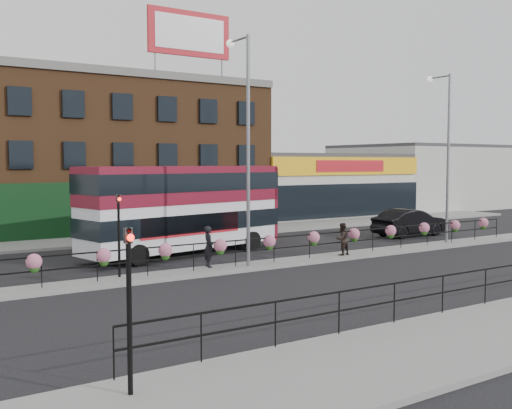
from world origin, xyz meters
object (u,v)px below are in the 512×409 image
lamp_column_east (445,143)px  lamp_column_west (245,130)px  double_decker_bus (185,200)px  car (410,223)px  pedestrian_b (342,239)px  pedestrian_a (209,247)px

lamp_column_east → lamp_column_west: bearing=-178.5°
lamp_column_west → lamp_column_east: (13.24, 0.34, -0.31)m
double_decker_bus → car: bearing=-3.0°
double_decker_bus → car: (15.12, -0.80, -1.86)m
double_decker_bus → lamp_column_east: 14.71m
lamp_column_west → lamp_column_east: size_ratio=1.06×
double_decker_bus → lamp_column_east: (13.68, -4.53, 2.94)m
pedestrian_b → lamp_column_east: lamp_column_east is taller
pedestrian_a → lamp_column_east: 15.52m
pedestrian_a → lamp_column_west: (1.58, -0.39, 4.93)m
car → pedestrian_a: bearing=102.4°
car → pedestrian_b: size_ratio=3.31×
double_decker_bus → lamp_column_west: 5.88m
car → lamp_column_west: 16.07m
double_decker_bus → car: double_decker_bus is taller
pedestrian_a → lamp_column_east: size_ratio=0.19×
car → lamp_column_west: bearing=105.2°
pedestrian_a → pedestrian_b: 6.93m
double_decker_bus → pedestrian_b: (5.76, -5.09, -1.77)m
car → lamp_column_east: lamp_column_east is taller
double_decker_bus → pedestrian_a: double_decker_bus is taller
car → pedestrian_b: 10.29m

